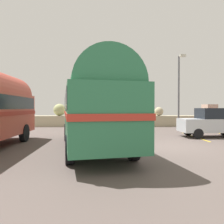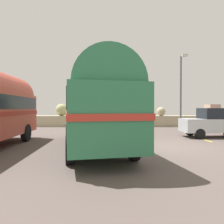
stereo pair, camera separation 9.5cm
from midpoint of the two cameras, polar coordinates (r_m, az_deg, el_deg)
The scene contains 5 objects.
ground at distance 10.79m, azimuth 14.17°, elevation -8.96°, with size 32.00×26.00×0.02m.
breakwater at distance 22.28m, azimuth 6.47°, elevation -1.99°, with size 31.36×2.05×2.38m.
vintage_coach at distance 9.90m, azimuth -5.00°, elevation 2.03°, with size 4.17×8.90×3.70m.
parked_car_nearest at distance 15.26m, azimuth 25.72°, elevation -2.47°, with size 4.14×1.82×1.86m.
lamp_post at distance 18.05m, azimuth 17.86°, elevation 5.91°, with size 0.44×0.81×6.05m.
Camera 2 is at (-2.61, -10.29, 1.88)m, focal length 34.37 mm.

